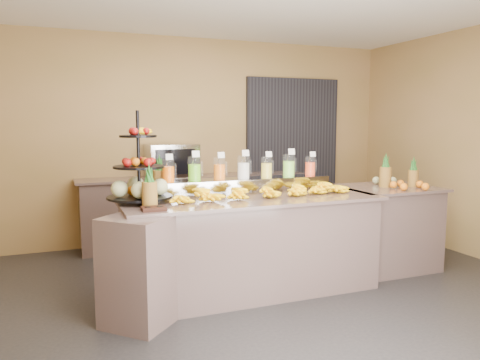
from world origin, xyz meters
TOP-DOWN VIEW (x-y plane):
  - ground at (0.00, 0.00)m, footprint 6.00×6.00m
  - room_envelope at (0.19, 0.79)m, footprint 6.04×5.02m
  - buffet_counter at (-0.12, 0.26)m, footprint 2.75×1.25m
  - right_counter at (1.70, 0.40)m, footprint 1.08×0.88m
  - back_ledge at (0.00, 2.25)m, footprint 3.10×0.55m
  - pitcher_tray at (0.04, 0.58)m, footprint 1.85×0.30m
  - juice_pitcher_orange_a at (-0.74, 0.58)m, footprint 0.12×0.12m
  - juice_pitcher_green at (-0.48, 0.58)m, footprint 0.13×0.13m
  - juice_pitcher_orange_b at (-0.22, 0.58)m, footprint 0.12×0.12m
  - juice_pitcher_milk at (0.04, 0.58)m, footprint 0.13×0.13m
  - juice_pitcher_lemon at (0.30, 0.58)m, footprint 0.12×0.12m
  - juice_pitcher_lime at (0.56, 0.58)m, footprint 0.13×0.13m
  - juice_pitcher_orange_c at (0.82, 0.58)m, footprint 0.11×0.12m
  - banana_heap at (0.13, 0.26)m, footprint 1.86×0.17m
  - fruit_stand at (-1.01, 0.41)m, footprint 0.60×0.60m
  - condiment_caddy at (-1.01, -0.05)m, footprint 0.20×0.15m
  - pineapple_left_a at (-1.01, 0.09)m, footprint 0.13×0.13m
  - pineapple_left_b at (-0.80, 0.72)m, footprint 0.13×0.13m
  - right_fruit_pile at (1.81, 0.26)m, footprint 0.43×0.41m
  - oven_warmer at (-0.32, 2.25)m, footprint 0.67×0.48m

SIDE VIEW (x-z plane):
  - ground at x=0.00m, z-range 0.00..0.00m
  - buffet_counter at x=-0.12m, z-range 0.00..0.93m
  - back_ledge at x=0.00m, z-range 0.00..0.93m
  - right_counter at x=1.70m, z-range 0.00..0.93m
  - condiment_caddy at x=-1.01m, z-range 0.93..0.96m
  - banana_heap at x=0.13m, z-range 0.92..1.08m
  - right_fruit_pile at x=1.81m, z-range 0.89..1.11m
  - pitcher_tray at x=0.04m, z-range 0.93..1.08m
  - pineapple_left_a at x=-1.01m, z-range 0.88..1.26m
  - pineapple_left_b at x=-0.80m, z-range 0.88..1.29m
  - fruit_stand at x=-1.01m, z-range 0.73..1.55m
  - oven_warmer at x=-0.32m, z-range 0.93..1.36m
  - juice_pitcher_orange_c at x=0.82m, z-range 1.04..1.30m
  - juice_pitcher_lemon at x=0.30m, z-range 1.03..1.32m
  - juice_pitcher_orange_a at x=-0.74m, z-range 1.03..1.32m
  - juice_pitcher_orange_b at x=-0.22m, z-range 1.03..1.32m
  - juice_pitcher_milk at x=0.04m, z-range 1.03..1.33m
  - juice_pitcher_lime at x=0.56m, z-range 1.03..1.34m
  - juice_pitcher_green at x=-0.48m, z-range 1.03..1.34m
  - room_envelope at x=0.19m, z-range 0.47..3.29m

